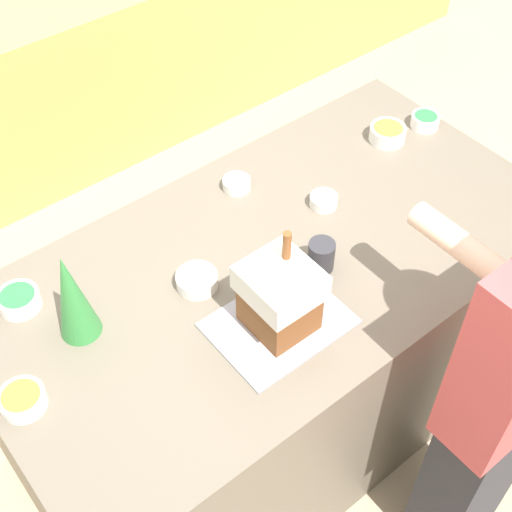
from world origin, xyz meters
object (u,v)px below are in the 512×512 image
candy_bowl_far_right (425,120)px  person (506,398)px  gingerbread_house (280,297)px  candy_bowl_far_left (197,280)px  decorative_tree (72,296)px  candy_bowl_front_corner (388,133)px  mug (321,256)px  candy_bowl_behind_tray (22,399)px  candy_bowl_near_tray_right (237,184)px  baking_tray (279,323)px  candy_bowl_center_rear (324,200)px  candy_bowl_beside_tree (19,300)px

candy_bowl_far_right → person: (-0.63, -0.91, -0.13)m
gingerbread_house → candy_bowl_far_left: size_ratio=2.46×
decorative_tree → candy_bowl_front_corner: (1.30, 0.06, -0.12)m
candy_bowl_far_left → mug: (0.34, -0.18, 0.03)m
candy_bowl_front_corner → candy_bowl_behind_tray: (-1.54, -0.18, -0.01)m
decorative_tree → candy_bowl_near_tray_right: size_ratio=3.20×
candy_bowl_far_right → candy_bowl_behind_tray: candy_bowl_far_right is taller
person → candy_bowl_behind_tray: bearing=144.8°
baking_tray → candy_bowl_center_rear: candy_bowl_center_rear is taller
candy_bowl_far_right → candy_bowl_near_tray_right: (-0.76, 0.17, -0.01)m
candy_bowl_far_left → mug: size_ratio=1.24×
candy_bowl_far_left → baking_tray: bearing=-69.8°
candy_bowl_front_corner → decorative_tree: bearing=-177.3°
candy_bowl_behind_tray → candy_bowl_far_left: bearing=4.7°
baking_tray → mug: size_ratio=3.74×
baking_tray → decorative_tree: size_ratio=1.26×
baking_tray → candy_bowl_far_right: size_ratio=3.67×
candy_bowl_front_corner → candy_bowl_behind_tray: candy_bowl_front_corner is taller
candy_bowl_far_left → candy_bowl_front_corner: bearing=8.0°
gingerbread_house → candy_bowl_center_rear: bearing=33.4°
mug → person: bearing=-77.1°
gingerbread_house → candy_bowl_center_rear: size_ratio=3.36×
candy_bowl_far_right → decorative_tree: bearing=-178.8°
decorative_tree → candy_bowl_front_corner: bearing=2.7°
candy_bowl_far_left → candy_bowl_front_corner: 0.95m
candy_bowl_beside_tree → person: 1.42m
gingerbread_house → candy_bowl_front_corner: size_ratio=2.37×
candy_bowl_center_rear → candy_bowl_behind_tray: bearing=-176.4°
gingerbread_house → person: person is taller
gingerbread_house → candy_bowl_far_right: bearing=19.9°
candy_bowl_beside_tree → candy_bowl_behind_tray: (-0.14, -0.31, -0.00)m
gingerbread_house → candy_bowl_far_left: 0.30m
candy_bowl_behind_tray → person: (1.07, -0.76, -0.13)m
gingerbread_house → candy_bowl_behind_tray: (-0.69, 0.22, -0.10)m
gingerbread_house → candy_bowl_far_left: gingerbread_house is taller
gingerbread_house → mug: bearing=20.2°
decorative_tree → candy_bowl_near_tray_right: decorative_tree is taller
gingerbread_house → candy_bowl_far_right: gingerbread_house is taller
candy_bowl_far_right → candy_bowl_far_left: candy_bowl_far_right is taller
candy_bowl_far_left → mug: bearing=-27.6°
candy_bowl_far_right → candy_bowl_front_corner: 0.17m
candy_bowl_near_tray_right → candy_bowl_front_corner: 0.60m
candy_bowl_far_right → candy_bowl_front_corner: (-0.17, 0.03, 0.00)m
decorative_tree → person: 1.24m
gingerbread_house → decorative_tree: gingerbread_house is taller
baking_tray → candy_bowl_beside_tree: size_ratio=3.04×
candy_bowl_beside_tree → candy_bowl_front_corner: (1.39, -0.13, 0.00)m
candy_bowl_beside_tree → mug: bearing=-29.0°
candy_bowl_far_left → candy_bowl_behind_tray: bearing=-175.3°
candy_bowl_front_corner → mug: (-0.61, -0.31, 0.02)m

